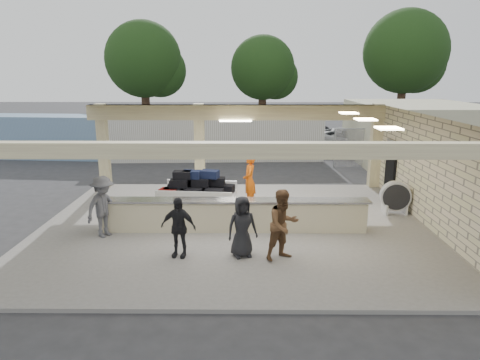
{
  "coord_description": "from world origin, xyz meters",
  "views": [
    {
      "loc": [
        0.32,
        -12.75,
        4.76
      ],
      "look_at": [
        0.21,
        1.0,
        1.3
      ],
      "focal_mm": 32.0,
      "sensor_mm": 36.0,
      "label": 1
    }
  ],
  "objects_px": {
    "drum_fan": "(395,196)",
    "passenger_c": "(103,207)",
    "passenger_b": "(178,227)",
    "car_dark": "(314,137)",
    "baggage_counter": "(233,215)",
    "passenger_a": "(283,225)",
    "container_blue": "(66,137)",
    "car_white_b": "(455,142)",
    "passenger_d": "(242,227)",
    "luggage_cart": "(197,189)",
    "container_white": "(214,136)",
    "baggage_handler": "(249,181)",
    "car_white_a": "(351,140)"
  },
  "relations": [
    {
      "from": "car_dark",
      "to": "luggage_cart",
      "type": "bearing_deg",
      "value": -162.72
    },
    {
      "from": "passenger_d",
      "to": "container_blue",
      "type": "relative_size",
      "value": 0.17
    },
    {
      "from": "luggage_cart",
      "to": "container_blue",
      "type": "distance_m",
      "value": 13.48
    },
    {
      "from": "baggage_counter",
      "to": "car_white_b",
      "type": "height_order",
      "value": "car_white_b"
    },
    {
      "from": "passenger_b",
      "to": "car_dark",
      "type": "xyz_separation_m",
      "value": [
        6.25,
        17.09,
        -0.13
      ]
    },
    {
      "from": "drum_fan",
      "to": "passenger_b",
      "type": "bearing_deg",
      "value": -143.84
    },
    {
      "from": "passenger_d",
      "to": "container_blue",
      "type": "xyz_separation_m",
      "value": [
        -10.2,
        13.93,
        0.29
      ]
    },
    {
      "from": "luggage_cart",
      "to": "passenger_b",
      "type": "height_order",
      "value": "passenger_b"
    },
    {
      "from": "drum_fan",
      "to": "passenger_b",
      "type": "xyz_separation_m",
      "value": [
        -6.83,
        -3.59,
        0.2
      ]
    },
    {
      "from": "container_white",
      "to": "car_white_a",
      "type": "bearing_deg",
      "value": 11.34
    },
    {
      "from": "passenger_c",
      "to": "car_white_b",
      "type": "relative_size",
      "value": 0.38
    },
    {
      "from": "drum_fan",
      "to": "container_blue",
      "type": "height_order",
      "value": "container_blue"
    },
    {
      "from": "passenger_a",
      "to": "passenger_c",
      "type": "relative_size",
      "value": 1.02
    },
    {
      "from": "passenger_a",
      "to": "passenger_d",
      "type": "relative_size",
      "value": 1.14
    },
    {
      "from": "passenger_d",
      "to": "drum_fan",
      "type": "bearing_deg",
      "value": 16.15
    },
    {
      "from": "baggage_counter",
      "to": "passenger_b",
      "type": "relative_size",
      "value": 5.16
    },
    {
      "from": "baggage_counter",
      "to": "drum_fan",
      "type": "bearing_deg",
      "value": 17.17
    },
    {
      "from": "baggage_counter",
      "to": "container_blue",
      "type": "xyz_separation_m",
      "value": [
        -9.9,
        12.07,
        0.61
      ]
    },
    {
      "from": "container_white",
      "to": "passenger_a",
      "type": "bearing_deg",
      "value": -81.59
    },
    {
      "from": "container_white",
      "to": "luggage_cart",
      "type": "bearing_deg",
      "value": -92.15
    },
    {
      "from": "passenger_b",
      "to": "passenger_c",
      "type": "relative_size",
      "value": 0.88
    },
    {
      "from": "drum_fan",
      "to": "passenger_d",
      "type": "xyz_separation_m",
      "value": [
        -5.19,
        -3.55,
        0.21
      ]
    },
    {
      "from": "car_dark",
      "to": "container_blue",
      "type": "height_order",
      "value": "container_blue"
    },
    {
      "from": "passenger_b",
      "to": "car_white_b",
      "type": "xyz_separation_m",
      "value": [
        14.28,
        14.95,
        -0.15
      ]
    },
    {
      "from": "passenger_d",
      "to": "car_dark",
      "type": "height_order",
      "value": "passenger_d"
    },
    {
      "from": "drum_fan",
      "to": "car_white_b",
      "type": "bearing_deg",
      "value": 65.23
    },
    {
      "from": "car_white_a",
      "to": "car_dark",
      "type": "height_order",
      "value": "car_dark"
    },
    {
      "from": "car_white_b",
      "to": "passenger_c",
      "type": "bearing_deg",
      "value": 158.23
    },
    {
      "from": "luggage_cart",
      "to": "passenger_c",
      "type": "bearing_deg",
      "value": -132.69
    },
    {
      "from": "drum_fan",
      "to": "passenger_a",
      "type": "bearing_deg",
      "value": -129.6
    },
    {
      "from": "baggage_counter",
      "to": "baggage_handler",
      "type": "bearing_deg",
      "value": 77.48
    },
    {
      "from": "passenger_c",
      "to": "container_blue",
      "type": "distance_m",
      "value": 14.01
    },
    {
      "from": "drum_fan",
      "to": "passenger_a",
      "type": "xyz_separation_m",
      "value": [
        -4.14,
        -3.72,
        0.33
      ]
    },
    {
      "from": "passenger_c",
      "to": "container_white",
      "type": "xyz_separation_m",
      "value": [
        2.39,
        12.29,
        0.3
      ]
    },
    {
      "from": "baggage_handler",
      "to": "car_white_a",
      "type": "xyz_separation_m",
      "value": [
        6.41,
        11.41,
        -0.31
      ]
    },
    {
      "from": "baggage_counter",
      "to": "passenger_c",
      "type": "distance_m",
      "value": 3.78
    },
    {
      "from": "baggage_handler",
      "to": "luggage_cart",
      "type": "bearing_deg",
      "value": -68.58
    },
    {
      "from": "passenger_a",
      "to": "car_dark",
      "type": "distance_m",
      "value": 17.59
    },
    {
      "from": "luggage_cart",
      "to": "container_white",
      "type": "bearing_deg",
      "value": 95.46
    },
    {
      "from": "drum_fan",
      "to": "passenger_c",
      "type": "height_order",
      "value": "passenger_c"
    },
    {
      "from": "car_dark",
      "to": "baggage_counter",
      "type": "bearing_deg",
      "value": -155.98
    },
    {
      "from": "baggage_handler",
      "to": "passenger_c",
      "type": "height_order",
      "value": "baggage_handler"
    },
    {
      "from": "passenger_b",
      "to": "passenger_c",
      "type": "bearing_deg",
      "value": 160.47
    },
    {
      "from": "luggage_cart",
      "to": "car_white_a",
      "type": "xyz_separation_m",
      "value": [
        8.22,
        12.1,
        -0.18
      ]
    },
    {
      "from": "passenger_a",
      "to": "container_blue",
      "type": "height_order",
      "value": "container_blue"
    },
    {
      "from": "luggage_cart",
      "to": "car_dark",
      "type": "bearing_deg",
      "value": 70.48
    },
    {
      "from": "passenger_c",
      "to": "container_blue",
      "type": "height_order",
      "value": "container_blue"
    },
    {
      "from": "luggage_cart",
      "to": "baggage_handler",
      "type": "bearing_deg",
      "value": 26.05
    },
    {
      "from": "passenger_d",
      "to": "passenger_b",
      "type": "bearing_deg",
      "value": 162.93
    },
    {
      "from": "passenger_c",
      "to": "car_dark",
      "type": "distance_m",
      "value": 17.91
    }
  ]
}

